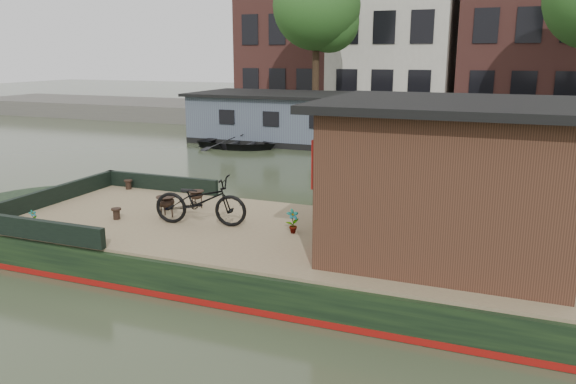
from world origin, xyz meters
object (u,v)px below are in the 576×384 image
at_px(brazier_rear, 196,199).
at_px(potted_plant_a, 293,221).
at_px(dinghy, 238,140).
at_px(bicycle, 201,201).
at_px(brazier_front, 166,207).
at_px(cabin, 449,177).

bearing_deg(brazier_rear, potted_plant_a, -18.81).
bearing_deg(dinghy, bicycle, -158.06).
bearing_deg(potted_plant_a, brazier_front, 179.02).
distance_m(bicycle, potted_plant_a, 1.80).
xyz_separation_m(cabin, brazier_front, (-5.29, 0.05, -1.02)).
bearing_deg(bicycle, brazier_rear, 23.84).
xyz_separation_m(potted_plant_a, brazier_front, (-2.67, 0.05, -0.01)).
xyz_separation_m(brazier_rear, dinghy, (-4.37, 10.66, -0.49)).
bearing_deg(brazier_front, potted_plant_a, -0.98).
bearing_deg(dinghy, cabin, -142.10).
relative_size(cabin, dinghy, 1.21).
relative_size(potted_plant_a, dinghy, 0.13).
height_order(potted_plant_a, brazier_front, potted_plant_a).
height_order(cabin, brazier_rear, cabin).
relative_size(bicycle, brazier_front, 4.24).
height_order(brazier_rear, dinghy, brazier_rear).
relative_size(bicycle, potted_plant_a, 4.01).
height_order(bicycle, dinghy, bicycle).
distance_m(potted_plant_a, dinghy, 13.38).
bearing_deg(potted_plant_a, cabin, -0.09).
distance_m(potted_plant_a, brazier_front, 2.67).
bearing_deg(bicycle, brazier_front, 67.36).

